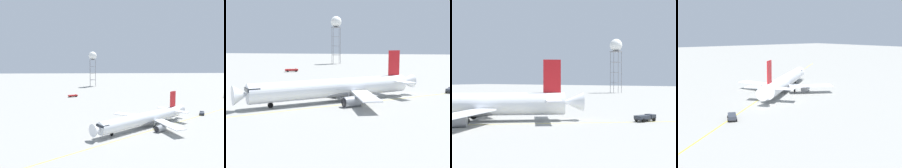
# 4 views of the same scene
# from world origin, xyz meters

# --- Properties ---
(ground_plane) EXTENTS (600.00, 600.00, 0.00)m
(ground_plane) POSITION_xyz_m (0.00, 0.00, 0.00)
(ground_plane) COLOR gray
(airliner_main) EXTENTS (36.70, 30.92, 11.24)m
(airliner_main) POSITION_xyz_m (0.41, 0.60, 2.89)
(airliner_main) COLOR white
(airliner_main) RESTS_ON ground_plane
(baggage_truck_truck) EXTENTS (3.19, 4.31, 1.22)m
(baggage_truck_truck) POSITION_xyz_m (27.90, 18.19, 0.71)
(baggage_truck_truck) COLOR #232326
(baggage_truck_truck) RESTS_ON ground_plane
(taxiway_centreline) EXTENTS (127.80, 101.69, 0.01)m
(taxiway_centreline) POSITION_xyz_m (1.77, -3.37, 0.00)
(taxiway_centreline) COLOR yellow
(taxiway_centreline) RESTS_ON ground_plane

